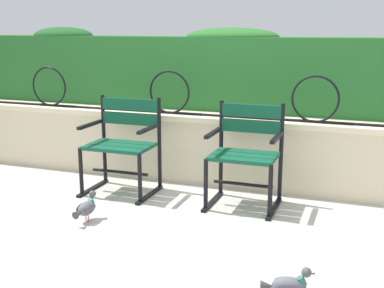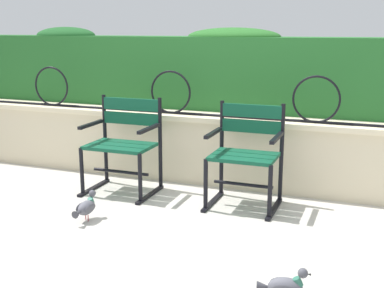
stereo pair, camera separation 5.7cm
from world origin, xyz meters
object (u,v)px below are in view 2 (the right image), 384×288
object	(u,v)px
park_chair_right	(246,152)
pigeon_near_chairs	(284,286)
park_chair_left	(124,141)
pigeon_far_side	(86,207)

from	to	relation	value
park_chair_right	pigeon_near_chairs	size ratio (longest dim) A/B	2.98
park_chair_left	pigeon_far_side	world-z (taller)	park_chair_left
park_chair_left	pigeon_near_chairs	size ratio (longest dim) A/B	2.99
park_chair_right	pigeon_far_side	world-z (taller)	park_chair_right
pigeon_far_side	park_chair_right	bearing A→B (deg)	37.74
pigeon_near_chairs	pigeon_far_side	bearing A→B (deg)	158.33
park_chair_left	pigeon_far_side	distance (m)	0.87
pigeon_near_chairs	pigeon_far_side	xyz separation A→B (m)	(-1.69, 0.67, 0.00)
park_chair_left	park_chair_right	size ratio (longest dim) A/B	1.00
park_chair_left	pigeon_far_side	bearing A→B (deg)	-84.04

